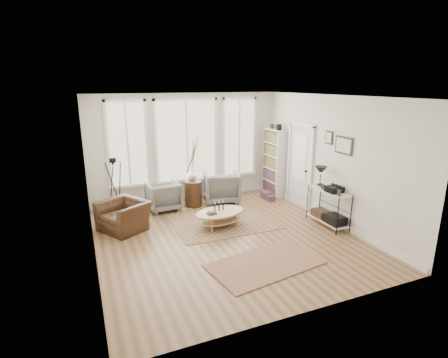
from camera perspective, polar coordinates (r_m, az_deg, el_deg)
name	(u,v)px	position (r m, az deg, el deg)	size (l,w,h in m)	color
room	(227,171)	(7.04, 0.45, 1.26)	(5.50, 5.54, 2.90)	#926D47
bay_window	(187,142)	(9.48, -6.10, 5.98)	(4.14, 0.12, 2.24)	tan
door	(300,164)	(9.29, 12.28, 2.47)	(0.09, 1.06, 2.22)	silver
bookcase	(274,162)	(10.13, 8.15, 2.76)	(0.31, 0.85, 2.06)	white
low_shelf	(328,204)	(8.24, 16.66, -3.92)	(0.38, 1.08, 1.30)	white
wall_art	(340,143)	(8.06, 18.38, 5.55)	(0.04, 0.88, 0.44)	black
rug_main	(224,222)	(8.25, -0.06, -6.98)	(2.35, 1.76, 0.01)	brown
rug_runner	(265,264)	(6.50, 6.74, -13.55)	(2.01, 1.12, 0.01)	brown
coffee_table	(220,215)	(7.88, -0.73, -5.87)	(1.27, 0.93, 0.53)	tan
armchair_left	(163,196)	(9.05, -9.89, -2.73)	(0.78, 0.80, 0.73)	slate
armchair_right	(222,187)	(9.50, -0.36, -1.28)	(0.89, 0.92, 0.84)	slate
side_table	(193,173)	(9.08, -5.11, 1.06)	(0.45, 0.45, 1.88)	#3D2414
vase	(192,175)	(9.27, -5.28, 0.72)	(0.26, 0.26, 0.27)	silver
accent_chair	(124,216)	(8.05, -16.07, -5.77)	(0.87, 0.99, 0.64)	#3D2414
tripod_camera	(115,191)	(8.71, -17.34, -1.81)	(0.52, 0.52, 1.46)	black
book_stack_near	(266,195)	(9.92, 6.92, -2.63)	(0.23, 0.29, 0.19)	brown
book_stack_far	(270,198)	(9.74, 7.56, -3.10)	(0.19, 0.24, 0.15)	brown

